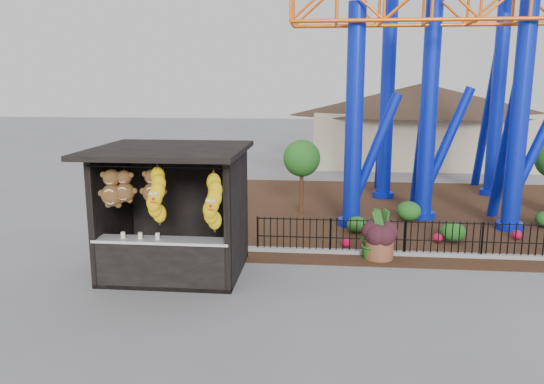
# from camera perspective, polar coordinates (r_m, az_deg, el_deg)

# --- Properties ---
(ground) EXTENTS (120.00, 120.00, 0.00)m
(ground) POSITION_cam_1_polar(r_m,az_deg,el_deg) (11.90, 2.45, -11.01)
(ground) COLOR slate
(ground) RESTS_ON ground
(mulch_bed) EXTENTS (18.00, 12.00, 0.02)m
(mulch_bed) POSITION_cam_1_polar(r_m,az_deg,el_deg) (19.81, 15.46, -2.16)
(mulch_bed) COLOR #331E11
(mulch_bed) RESTS_ON ground
(curb) EXTENTS (18.00, 0.18, 0.12)m
(curb) POSITION_cam_1_polar(r_m,az_deg,el_deg) (15.07, 18.61, -6.45)
(curb) COLOR gray
(curb) RESTS_ON ground
(prize_booth) EXTENTS (3.50, 3.40, 3.12)m
(prize_booth) POSITION_cam_1_polar(r_m,az_deg,el_deg) (12.77, -10.89, -2.34)
(prize_booth) COLOR black
(prize_booth) RESTS_ON ground
(picket_fence) EXTENTS (12.20, 0.06, 1.00)m
(picket_fence) POSITION_cam_1_polar(r_m,az_deg,el_deg) (15.17, 22.04, -4.84)
(picket_fence) COLOR black
(picket_fence) RESTS_ON ground
(roller_coaster) EXTENTS (11.00, 6.37, 10.82)m
(roller_coaster) POSITION_cam_1_polar(r_m,az_deg,el_deg) (19.81, 19.71, 16.36)
(roller_coaster) COLOR #0B1FC1
(roller_coaster) RESTS_ON ground
(terracotta_planter) EXTENTS (0.83, 0.83, 0.61)m
(terracotta_planter) POSITION_cam_1_polar(r_m,az_deg,el_deg) (14.40, 11.43, -5.89)
(terracotta_planter) COLOR brown
(terracotta_planter) RESTS_ON ground
(planter_foliage) EXTENTS (0.70, 0.70, 0.64)m
(planter_foliage) POSITION_cam_1_polar(r_m,az_deg,el_deg) (14.22, 11.53, -3.49)
(planter_foliage) COLOR black
(planter_foliage) RESTS_ON terracotta_planter
(potted_plant) EXTENTS (1.00, 0.94, 0.88)m
(potted_plant) POSITION_cam_1_polar(r_m,az_deg,el_deg) (14.34, 10.73, -5.36)
(potted_plant) COLOR #235117
(potted_plant) RESTS_ON ground
(landscaping) EXTENTS (7.37, 3.79, 0.66)m
(landscaping) POSITION_cam_1_polar(r_m,az_deg,el_deg) (17.69, 18.61, -3.03)
(landscaping) COLOR #205A1A
(landscaping) RESTS_ON mulch_bed
(pavilion) EXTENTS (15.00, 15.00, 4.80)m
(pavilion) POSITION_cam_1_polar(r_m,az_deg,el_deg) (31.47, 15.77, 8.41)
(pavilion) COLOR #BFAD8C
(pavilion) RESTS_ON ground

